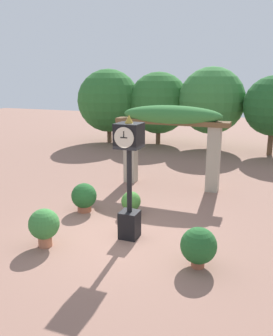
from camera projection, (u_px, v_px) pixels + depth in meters
ground_plane at (119, 236)px, 9.47m from camera, size 60.00×60.00×0.00m
pedestal_clock at (129, 172)px, 8.97m from camera, size 0.61×0.66×3.23m
pergola at (171, 125)px, 13.21m from camera, size 4.31×1.05×3.10m
potted_plant_near_left at (84, 197)px, 11.11m from camera, size 0.79×0.79×0.91m
potted_plant_near_right at (131, 203)px, 10.89m from camera, size 0.60×0.60×0.73m
potted_plant_far_left at (199, 246)px, 7.84m from camera, size 0.81×0.81×0.93m
potted_plant_far_right at (44, 225)px, 8.80m from camera, size 0.77×0.77×0.98m
tree_line at (194, 103)px, 20.43m from camera, size 15.83×4.46×4.67m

